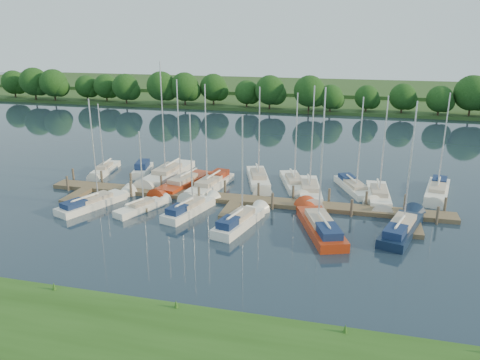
% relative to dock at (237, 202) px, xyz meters
% --- Properties ---
extents(ground, '(260.00, 260.00, 0.00)m').
position_rel_dock_xyz_m(ground, '(0.00, -7.31, -0.20)').
color(ground, '#182431').
rests_on(ground, ground).
extents(near_bank, '(90.00, 10.00, 0.50)m').
position_rel_dock_xyz_m(near_bank, '(0.00, -23.31, 0.05)').
color(near_bank, '#234914').
rests_on(near_bank, ground).
extents(dock, '(40.00, 6.00, 0.40)m').
position_rel_dock_xyz_m(dock, '(0.00, 0.00, 0.00)').
color(dock, brown).
rests_on(dock, ground).
extents(mooring_pilings, '(38.24, 2.84, 2.00)m').
position_rel_dock_xyz_m(mooring_pilings, '(0.00, 1.13, 0.40)').
color(mooring_pilings, '#473D33').
rests_on(mooring_pilings, ground).
extents(far_shore, '(180.00, 30.00, 0.60)m').
position_rel_dock_xyz_m(far_shore, '(0.00, 67.69, 0.10)').
color(far_shore, '#29441A').
rests_on(far_shore, ground).
extents(distant_hill, '(220.00, 40.00, 1.40)m').
position_rel_dock_xyz_m(distant_hill, '(0.00, 92.69, 0.50)').
color(distant_hill, '#315425').
rests_on(distant_hill, ground).
extents(treeline, '(144.88, 9.31, 8.32)m').
position_rel_dock_xyz_m(treeline, '(-4.01, 54.69, 3.91)').
color(treeline, '#38281C').
rests_on(treeline, ground).
extents(sailboat_n_0, '(2.24, 6.61, 8.49)m').
position_rel_dock_xyz_m(sailboat_n_0, '(-17.64, 6.26, 0.07)').
color(sailboat_n_0, white).
rests_on(sailboat_n_0, ground).
extents(motorboat, '(2.56, 5.58, 1.72)m').
position_rel_dock_xyz_m(motorboat, '(-13.26, 7.14, 0.15)').
color(motorboat, white).
rests_on(motorboat, ground).
extents(sailboat_n_2, '(3.19, 10.64, 13.35)m').
position_rel_dock_xyz_m(sailboat_n_2, '(-9.84, 6.23, 0.08)').
color(sailboat_n_2, white).
rests_on(sailboat_n_2, ground).
extents(sailboat_n_3, '(3.83, 9.36, 11.77)m').
position_rel_dock_xyz_m(sailboat_n_3, '(-6.86, 3.37, 0.08)').
color(sailboat_n_3, '#A52C0F').
rests_on(sailboat_n_3, ground).
extents(sailboat_n_4, '(3.31, 9.03, 11.44)m').
position_rel_dock_xyz_m(sailboat_n_4, '(-3.85, 3.38, 0.14)').
color(sailboat_n_4, white).
rests_on(sailboat_n_4, ground).
extents(sailboat_n_5, '(4.07, 8.48, 10.93)m').
position_rel_dock_xyz_m(sailboat_n_5, '(0.67, 6.92, 0.09)').
color(sailboat_n_5, white).
rests_on(sailboat_n_5, ground).
extents(sailboat_n_6, '(3.97, 8.17, 10.39)m').
position_rel_dock_xyz_m(sailboat_n_6, '(4.66, 6.49, 0.07)').
color(sailboat_n_6, white).
rests_on(sailboat_n_6, ground).
extents(sailboat_n_7, '(3.44, 9.09, 11.41)m').
position_rel_dock_xyz_m(sailboat_n_7, '(6.53, 4.36, 0.07)').
color(sailboat_n_7, white).
rests_on(sailboat_n_7, ground).
extents(sailboat_n_8, '(4.48, 7.93, 10.14)m').
position_rel_dock_xyz_m(sailboat_n_8, '(11.01, 6.54, 0.10)').
color(sailboat_n_8, white).
rests_on(sailboat_n_8, ground).
extents(sailboat_n_9, '(2.31, 8.33, 10.70)m').
position_rel_dock_xyz_m(sailboat_n_9, '(13.31, 4.43, 0.08)').
color(sailboat_n_9, white).
rests_on(sailboat_n_9, ground).
extents(sailboat_n_10, '(3.44, 8.58, 10.70)m').
position_rel_dock_xyz_m(sailboat_n_10, '(19.16, 7.57, 0.11)').
color(sailboat_n_10, white).
rests_on(sailboat_n_10, ground).
extents(sailboat_s_0, '(4.50, 8.19, 10.49)m').
position_rel_dock_xyz_m(sailboat_s_0, '(-12.93, -3.87, 0.11)').
color(sailboat_s_0, white).
rests_on(sailboat_s_0, ground).
extents(sailboat_s_1, '(3.40, 5.85, 7.77)m').
position_rel_dock_xyz_m(sailboat_s_1, '(-8.07, -3.88, 0.07)').
color(sailboat_s_1, white).
rests_on(sailboat_s_1, ground).
extents(sailboat_s_2, '(3.38, 7.40, 9.56)m').
position_rel_dock_xyz_m(sailboat_s_2, '(-3.52, -3.38, 0.13)').
color(sailboat_s_2, white).
rests_on(sailboat_s_2, ground).
extents(sailboat_s_3, '(3.34, 7.70, 10.01)m').
position_rel_dock_xyz_m(sailboat_s_3, '(1.64, -5.25, 0.15)').
color(sailboat_s_3, white).
rests_on(sailboat_s_3, ground).
extents(sailboat_s_4, '(4.92, 9.58, 12.27)m').
position_rel_dock_xyz_m(sailboat_s_4, '(8.32, -4.44, 0.14)').
color(sailboat_s_4, '#A52C0F').
rests_on(sailboat_s_4, ground).
extents(sailboat_s_5, '(4.20, 8.81, 11.27)m').
position_rel_dock_xyz_m(sailboat_s_5, '(14.92, -3.36, 0.14)').
color(sailboat_s_5, '#101D36').
rests_on(sailboat_s_5, ground).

